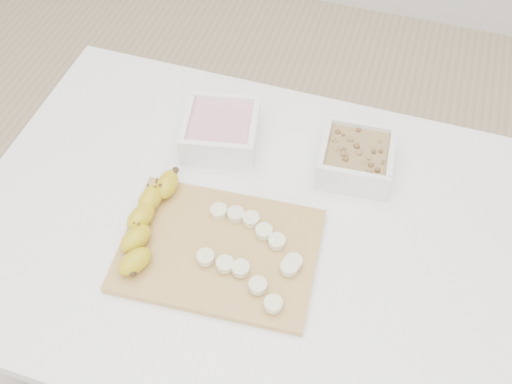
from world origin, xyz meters
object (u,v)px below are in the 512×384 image
(bowl_yogurt, at_px, (221,130))
(bowl_granola, at_px, (356,158))
(cutting_board, at_px, (219,250))
(table, at_px, (251,254))
(banana, at_px, (147,223))

(bowl_yogurt, distance_m, bowl_granola, 0.26)
(bowl_granola, xyz_separation_m, cutting_board, (-0.18, -0.25, -0.02))
(table, distance_m, cutting_board, 0.13)
(table, relative_size, bowl_yogurt, 6.18)
(bowl_yogurt, xyz_separation_m, bowl_granola, (0.26, 0.01, -0.00))
(banana, bearing_deg, bowl_yogurt, 85.99)
(table, height_order, bowl_granola, bowl_granola)
(bowl_yogurt, relative_size, banana, 0.77)
(bowl_granola, distance_m, banana, 0.39)
(table, xyz_separation_m, bowl_granola, (0.14, 0.18, 0.13))
(bowl_yogurt, bearing_deg, banana, -101.32)
(table, bearing_deg, cutting_board, -117.19)
(cutting_board, bearing_deg, table, 62.81)
(bowl_yogurt, bearing_deg, cutting_board, -71.28)
(table, relative_size, bowl_granola, 7.13)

